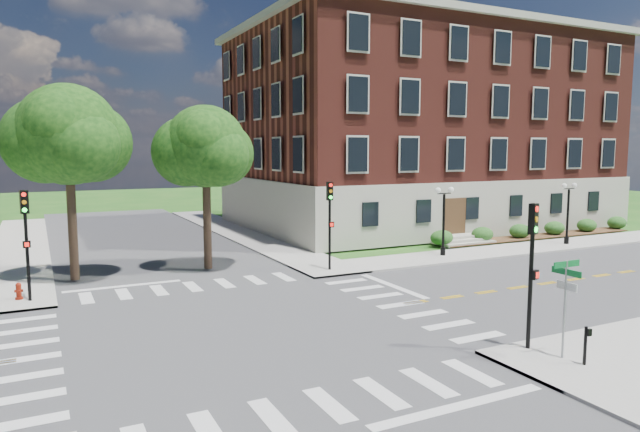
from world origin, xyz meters
name	(u,v)px	position (x,y,z in m)	size (l,w,h in m)	color
ground	(240,328)	(0.00, 0.00, 0.00)	(160.00, 160.00, 0.00)	#1F5718
road_ew	(240,328)	(0.00, 0.00, 0.01)	(90.00, 12.00, 0.01)	#3D3D3F
road_ns	(240,328)	(0.00, 0.00, 0.01)	(12.00, 90.00, 0.01)	#3D3D3F
sidewalk_ne	(373,240)	(15.38, 15.38, 0.06)	(34.00, 34.00, 0.12)	#9E9B93
crosswalk_east	(400,305)	(7.20, 0.00, 0.00)	(2.20, 10.20, 0.02)	silver
stop_bar_east	(393,286)	(8.80, 3.00, 0.00)	(0.40, 5.50, 0.00)	silver
main_building	(418,130)	(24.00, 21.99, 8.34)	(30.60, 22.40, 16.50)	#A9A595
shrub_row	(537,238)	(27.00, 10.80, 0.00)	(18.00, 2.00, 1.30)	#174617
tree_c	(68,135)	(-5.04, 10.91, 7.34)	(4.97, 4.97, 9.74)	black
tree_d	(205,147)	(1.72, 10.60, 6.77)	(4.43, 4.43, 8.91)	black
traffic_signal_se	(532,257)	(7.71, -6.62, 3.19)	(0.38, 0.45, 4.80)	black
traffic_signal_ne	(330,214)	(7.58, 7.32, 3.19)	(0.34, 0.38, 4.80)	black
traffic_signal_nw	(26,231)	(-7.05, 7.40, 3.19)	(0.36, 0.42, 4.80)	black
twin_lamp_west	(444,217)	(15.84, 7.97, 2.52)	(1.36, 0.36, 4.23)	black
twin_lamp_east	(568,209)	(26.31, 7.58, 2.52)	(1.36, 0.36, 4.23)	black
street_sign_pole	(566,290)	(8.01, -7.73, 2.31)	(1.10, 1.10, 3.10)	gray
push_button_post	(586,343)	(8.12, -8.47, 0.80)	(0.14, 0.21, 1.20)	black
fire_hydrant	(19,292)	(-7.48, 7.86, 0.46)	(0.35, 0.35, 0.75)	maroon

